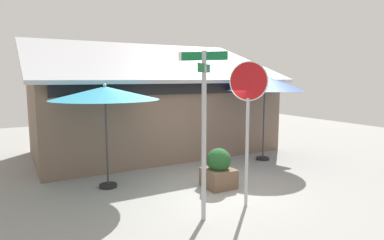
{
  "coord_description": "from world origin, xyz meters",
  "views": [
    {
      "loc": [
        -4.23,
        -6.6,
        2.76
      ],
      "look_at": [
        0.17,
        1.2,
        1.6
      ],
      "focal_mm": 30.44,
      "sensor_mm": 36.0,
      "label": 1
    }
  ],
  "objects": [
    {
      "name": "patio_umbrella_teal_left",
      "position": [
        -2.17,
        1.4,
        2.37
      ],
      "size": [
        2.66,
        2.66,
        2.62
      ],
      "color": "black",
      "rests_on": "ground"
    },
    {
      "name": "patio_umbrella_royal_blue_center",
      "position": [
        3.17,
        1.63,
        2.58
      ],
      "size": [
        2.54,
        2.54,
        2.91
      ],
      "color": "black",
      "rests_on": "ground"
    },
    {
      "name": "sidewalk_planter",
      "position": [
        0.28,
        0.03,
        0.46
      ],
      "size": [
        0.73,
        0.73,
        1.01
      ],
      "color": "brown",
      "rests_on": "ground"
    },
    {
      "name": "cafe_building",
      "position": [
        0.55,
        4.65,
        1.52
      ],
      "size": [
        8.91,
        4.76,
        4.22
      ],
      "color": "#705B4C",
      "rests_on": "ground"
    },
    {
      "name": "street_sign_post",
      "position": [
        -1.05,
        -1.41,
        1.98
      ],
      "size": [
        0.68,
        0.68,
        3.26
      ],
      "color": "#A8AAB2",
      "rests_on": "ground"
    },
    {
      "name": "stop_sign",
      "position": [
        0.11,
        -1.27,
        2.19
      ],
      "size": [
        0.48,
        0.69,
        3.11
      ],
      "color": "#A8AAB2",
      "rests_on": "ground"
    },
    {
      "name": "ground_plane",
      "position": [
        0.0,
        0.0,
        -0.05
      ],
      "size": [
        28.0,
        28.0,
        0.1
      ],
      "primitive_type": "cube",
      "color": "gray"
    }
  ]
}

